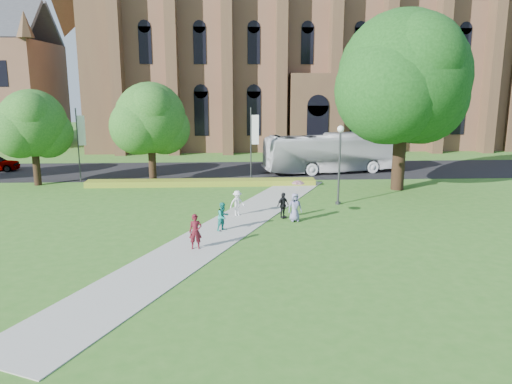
{
  "coord_description": "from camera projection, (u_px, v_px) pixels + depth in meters",
  "views": [
    {
      "loc": [
        0.41,
        -25.66,
        7.95
      ],
      "look_at": [
        1.83,
        3.26,
        1.6
      ],
      "focal_mm": 35.0,
      "sensor_mm": 36.0,
      "label": 1
    }
  ],
  "objects": [
    {
      "name": "flower_hedge",
      "position": [
        202.0,
        183.0,
        39.45
      ],
      "size": [
        18.0,
        1.4,
        0.45
      ],
      "primitive_type": "cube",
      "color": "gold",
      "rests_on": "ground"
    },
    {
      "name": "parasol",
      "position": [
        298.0,
        187.0,
        28.91
      ],
      "size": [
        0.78,
        0.78,
        0.65
      ],
      "primitive_type": "imported",
      "rotation": [
        0.0,
        0.0,
        -0.05
      ],
      "color": "#C48AA5",
      "rests_on": "pedestrian_4"
    },
    {
      "name": "pedestrian_2",
      "position": [
        237.0,
        203.0,
        30.26
      ],
      "size": [
        1.14,
        0.93,
        1.54
      ],
      "primitive_type": "imported",
      "rotation": [
        0.0,
        0.0,
        0.42
      ],
      "color": "white",
      "rests_on": "footpath"
    },
    {
      "name": "street_tree_0",
      "position": [
        32.0,
        123.0,
        38.61
      ],
      "size": [
        5.2,
        5.2,
        7.5
      ],
      "color": "#332114",
      "rests_on": "ground"
    },
    {
      "name": "streetlamp",
      "position": [
        340.0,
        155.0,
        32.71
      ],
      "size": [
        0.44,
        0.44,
        5.24
      ],
      "color": "#38383D",
      "rests_on": "ground"
    },
    {
      "name": "ground",
      "position": [
        225.0,
        234.0,
        26.72
      ],
      "size": [
        160.0,
        160.0,
        0.0
      ],
      "primitive_type": "plane",
      "color": "#346D20",
      "rests_on": "ground"
    },
    {
      "name": "pedestrian_4",
      "position": [
        295.0,
        207.0,
        29.05
      ],
      "size": [
        0.88,
        0.65,
        1.65
      ],
      "primitive_type": "imported",
      "rotation": [
        0.0,
        0.0,
        0.16
      ],
      "color": "slate",
      "rests_on": "footpath"
    },
    {
      "name": "footpath",
      "position": [
        225.0,
        229.0,
        27.69
      ],
      "size": [
        15.58,
        28.54,
        0.04
      ],
      "primitive_type": "cube",
      "rotation": [
        0.0,
        0.0,
        -0.44
      ],
      "color": "#B2B2A8",
      "rests_on": "ground"
    },
    {
      "name": "banner_pole_0",
      "position": [
        252.0,
        140.0,
        40.92
      ],
      "size": [
        0.7,
        0.1,
        6.0
      ],
      "color": "#38383D",
      "rests_on": "ground"
    },
    {
      "name": "cathedral",
      "position": [
        306.0,
        42.0,
        63.18
      ],
      "size": [
        52.6,
        18.25,
        28.0
      ],
      "color": "brown",
      "rests_on": "ground"
    },
    {
      "name": "street_tree_1",
      "position": [
        150.0,
        118.0,
        39.46
      ],
      "size": [
        5.6,
        5.6,
        8.05
      ],
      "color": "#332114",
      "rests_on": "ground"
    },
    {
      "name": "tour_coach",
      "position": [
        333.0,
        153.0,
        44.93
      ],
      "size": [
        12.91,
        5.14,
        3.51
      ],
      "primitive_type": "imported",
      "rotation": [
        0.0,
        0.0,
        1.75
      ],
      "color": "white",
      "rests_on": "road"
    },
    {
      "name": "pedestrian_3",
      "position": [
        283.0,
        205.0,
        29.73
      ],
      "size": [
        0.94,
        0.87,
        1.54
      ],
      "primitive_type": "imported",
      "rotation": [
        0.0,
        0.0,
        0.69
      ],
      "color": "black",
      "rests_on": "footpath"
    },
    {
      "name": "banner_pole_1",
      "position": [
        79.0,
        141.0,
        40.25
      ],
      "size": [
        0.7,
        0.1,
        6.0
      ],
      "color": "#38383D",
      "rests_on": "ground"
    },
    {
      "name": "large_tree",
      "position": [
        404.0,
        77.0,
        36.28
      ],
      "size": [
        9.6,
        9.6,
        13.2
      ],
      "color": "#332114",
      "rests_on": "ground"
    },
    {
      "name": "pedestrian_1",
      "position": [
        223.0,
        217.0,
        27.16
      ],
      "size": [
        0.96,
        0.95,
        1.57
      ],
      "primitive_type": "imported",
      "rotation": [
        0.0,
        0.0,
        0.74
      ],
      "color": "#1B8A7D",
      "rests_on": "footpath"
    },
    {
      "name": "pedestrian_0",
      "position": [
        195.0,
        232.0,
        24.14
      ],
      "size": [
        0.66,
        0.46,
        1.73
      ],
      "primitive_type": "imported",
      "rotation": [
        0.0,
        0.0,
        0.07
      ],
      "color": "#50121B",
      "rests_on": "footpath"
    },
    {
      "name": "road",
      "position": [
        227.0,
        170.0,
        46.23
      ],
      "size": [
        160.0,
        10.0,
        0.02
      ],
      "primitive_type": "cube",
      "color": "black",
      "rests_on": "ground"
    }
  ]
}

